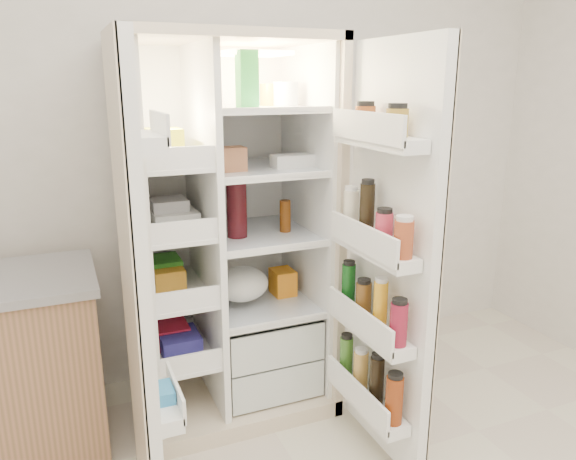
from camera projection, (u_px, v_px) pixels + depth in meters
name	position (u px, v px, depth m)	size (l,w,h in m)	color
wall_back	(221.00, 130.00, 2.88)	(4.00, 0.02, 2.70)	white
refrigerator	(228.00, 260.00, 2.70)	(0.92, 0.70, 1.80)	beige
freezer_door	(137.00, 288.00, 1.93)	(0.15, 0.40, 1.72)	white
fridge_door	(387.00, 265.00, 2.22)	(0.17, 0.58, 1.72)	white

